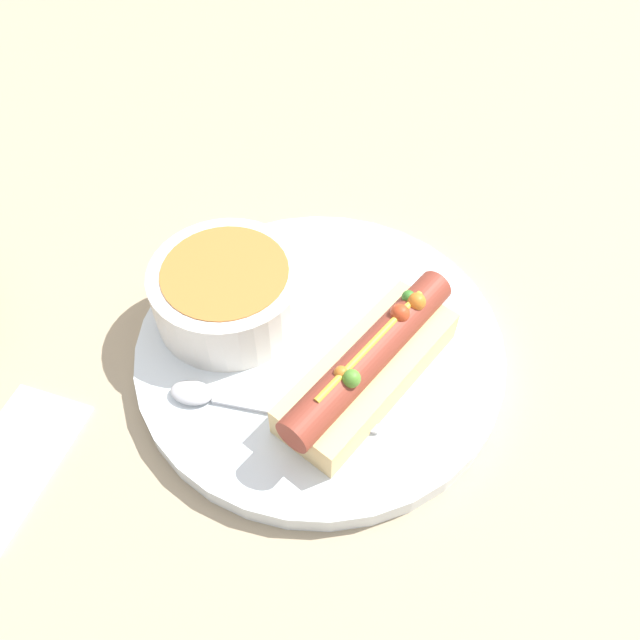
# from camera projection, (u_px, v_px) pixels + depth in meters

# --- Properties ---
(ground_plane) EXTENTS (4.00, 4.00, 0.00)m
(ground_plane) POSITION_uv_depth(u_px,v_px,m) (320.00, 354.00, 0.51)
(ground_plane) COLOR tan
(dinner_plate) EXTENTS (0.30, 0.30, 0.02)m
(dinner_plate) POSITION_uv_depth(u_px,v_px,m) (320.00, 348.00, 0.51)
(dinner_plate) COLOR white
(dinner_plate) RESTS_ON ground_plane
(hot_dog) EXTENTS (0.17, 0.09, 0.06)m
(hot_dog) POSITION_uv_depth(u_px,v_px,m) (370.00, 365.00, 0.46)
(hot_dog) COLOR #E5C17F
(hot_dog) RESTS_ON dinner_plate
(soup_bowl) EXTENTS (0.12, 0.12, 0.05)m
(soup_bowl) POSITION_uv_depth(u_px,v_px,m) (228.00, 290.00, 0.50)
(soup_bowl) COLOR silver
(soup_bowl) RESTS_ON dinner_plate
(spoon) EXTENTS (0.11, 0.13, 0.01)m
(spoon) POSITION_uv_depth(u_px,v_px,m) (229.00, 400.00, 0.46)
(spoon) COLOR #B7B7BC
(spoon) RESTS_ON dinner_plate
(napkin) EXTENTS (0.13, 0.12, 0.01)m
(napkin) POSITION_uv_depth(u_px,v_px,m) (10.00, 462.00, 0.45)
(napkin) COLOR white
(napkin) RESTS_ON ground_plane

